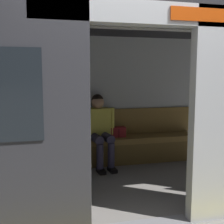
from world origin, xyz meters
TOP-DOWN VIEW (x-y plane):
  - train_car at (0.07, -1.09)m, footprint 6.40×2.51m
  - bench_seat at (0.00, -2.00)m, footprint 3.38×0.44m
  - person_seated at (0.02, -1.95)m, footprint 0.55×0.70m
  - handbag at (-0.31, -2.05)m, footprint 0.26×0.15m
  - book at (0.44, -2.04)m, footprint 0.20×0.25m
  - grab_pole_door at (0.44, -0.39)m, footprint 0.04×0.04m

SIDE VIEW (x-z plane):
  - bench_seat at x=0.00m, z-range 0.12..0.55m
  - book at x=0.44m, z-range 0.44..0.46m
  - handbag at x=-0.31m, z-range 0.44..0.61m
  - person_seated at x=0.02m, z-range 0.08..1.24m
  - grab_pole_door at x=0.44m, z-range 0.00..2.09m
  - train_car at x=0.07m, z-range 0.35..2.58m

